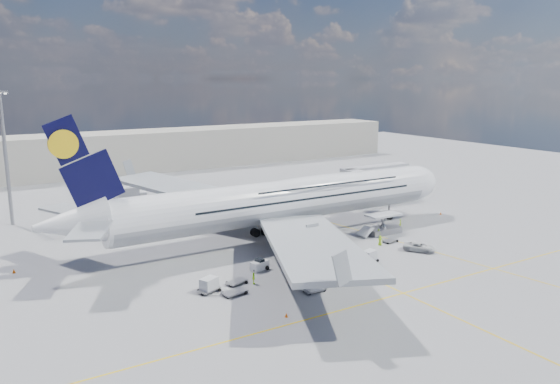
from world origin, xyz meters
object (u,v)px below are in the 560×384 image
cone_nose (441,213)px  cone_wing_left_inner (210,225)px  crew_van (380,240)px  dolly_nose_far (390,241)px  cone_wing_left_outer (191,219)px  dolly_row_c (237,282)px  baggage_tug (260,265)px  cone_wing_right_inner (290,279)px  dolly_nose_near (369,256)px  catering_truck_outer (130,197)px  dolly_row_a (209,285)px  crew_loader (379,233)px  dolly_back (235,292)px  crew_wing (254,278)px  cargo_loader (382,227)px  catering_truck_inner (203,215)px  airliner (285,200)px  crew_nose (400,223)px  crew_tug (339,277)px  dolly_row_b (314,285)px  light_mast (6,157)px  cone_wing_right_outer (286,315)px  service_van (419,247)px  cone_tail (14,271)px  jet_bridge (372,175)px

cone_nose → cone_wing_left_inner: cone_nose is taller
crew_van → dolly_nose_far: bearing=-126.5°
crew_van → cone_wing_left_outer: 38.53m
dolly_nose_far → cone_wing_left_outer: size_ratio=5.41×
dolly_row_c → baggage_tug: (5.45, 3.20, 0.43)m
cone_nose → cone_wing_right_inner: size_ratio=0.90×
dolly_nose_near → cone_wing_left_outer: dolly_nose_near is taller
dolly_nose_far → dolly_nose_near: dolly_nose_near is taller
catering_truck_outer → cone_nose: size_ratio=12.45×
dolly_row_a → dolly_nose_near: 26.09m
cone_wing_left_inner → dolly_nose_near: bearing=-69.1°
dolly_nose_far → cone_nose: 24.32m
crew_loader → cone_wing_right_inner: (-25.04, -9.90, -0.47)m
dolly_back → cone_nose: cone_nose is taller
crew_wing → cone_wing_left_outer: crew_wing is taller
dolly_nose_far → cone_wing_right_inner: cone_wing_right_inner is taller
cargo_loader → catering_truck_inner: bearing=136.4°
cone_wing_left_inner → airliner: bearing=-59.8°
crew_nose → crew_tug: size_ratio=1.00×
catering_truck_outer → dolly_row_b: bearing=-88.1°
light_mast → crew_nose: bearing=-32.9°
dolly_back → cone_wing_right_outer: bearing=-87.4°
service_van → crew_van: crew_van is taller
dolly_nose_near → cone_wing_left_inner: size_ratio=5.92×
dolly_row_c → dolly_row_a: bearing=169.8°
dolly_row_b → baggage_tug: (-2.03, 11.15, -0.25)m
crew_van → cargo_loader: bearing=-90.0°
catering_truck_inner → cone_wing_right_inner: bearing=-75.5°
dolly_row_a → crew_van: bearing=-18.0°
catering_truck_inner → cone_wing_left_outer: size_ratio=11.04×
service_van → crew_van: size_ratio=2.97×
crew_loader → cone_nose: bearing=74.4°
dolly_row_a → cone_tail: size_ratio=5.56×
service_van → crew_van: (-3.35, 5.74, 0.15)m
cargo_loader → dolly_row_b: 31.25m
crew_nose → cone_wing_right_inner: (-33.07, -12.91, -0.46)m
dolly_row_b → cone_wing_left_outer: (0.39, 43.43, -0.75)m
dolly_row_b → crew_tug: 5.17m
cone_nose → cone_wing_right_outer: size_ratio=1.05×
dolly_nose_near → catering_truck_inner: (-12.44, 34.70, 0.63)m
cone_wing_right_inner → dolly_nose_far: bearing=14.8°
cone_wing_left_inner → catering_truck_inner: bearing=95.0°
dolly_row_b → cone_wing_left_outer: size_ratio=5.43×
cone_wing_right_inner → jet_bridge: bearing=36.3°
cone_wing_right_inner → crew_van: bearing=15.5°
dolly_nose_near → cone_nose: 35.89m
dolly_nose_far → service_van: size_ratio=0.58×
catering_truck_inner → light_mast: bearing=168.2°
dolly_row_c → dolly_back: size_ratio=0.94×
dolly_row_a → crew_van: dolly_row_a is taller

